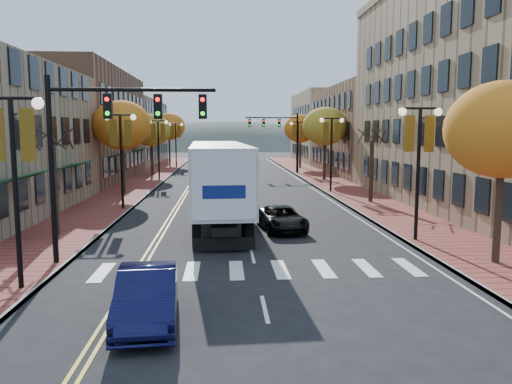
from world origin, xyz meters
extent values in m
plane|color=black|center=(0.00, 0.00, 0.00)|extent=(200.00, 200.00, 0.00)
cube|color=brown|center=(-9.00, 32.50, 0.07)|extent=(4.00, 85.00, 0.15)
cube|color=brown|center=(9.00, 32.50, 0.07)|extent=(4.00, 85.00, 0.15)
cube|color=brown|center=(-17.00, 36.00, 5.50)|extent=(12.00, 24.00, 11.00)
cube|color=#9E8966|center=(-17.00, 61.00, 4.75)|extent=(12.00, 26.00, 9.50)
cube|color=brown|center=(18.50, 42.00, 5.00)|extent=(15.00, 24.00, 10.00)
cube|color=#9E8966|center=(18.50, 64.00, 5.50)|extent=(15.00, 20.00, 11.00)
cylinder|color=#382619|center=(-9.00, 8.00, 2.25)|extent=(0.28, 0.28, 4.20)
cylinder|color=#382619|center=(-9.00, 24.00, 2.60)|extent=(0.28, 0.28, 4.90)
ellipsoid|color=orange|center=(-9.00, 24.00, 5.46)|extent=(4.48, 4.48, 3.81)
cylinder|color=#382619|center=(-9.00, 40.00, 2.42)|extent=(0.28, 0.28, 4.55)
ellipsoid|color=gold|center=(-9.00, 40.00, 5.07)|extent=(4.16, 4.16, 3.54)
cylinder|color=#382619|center=(-9.00, 58.00, 2.67)|extent=(0.28, 0.28, 5.04)
ellipsoid|color=orange|center=(-9.00, 58.00, 5.62)|extent=(4.61, 4.61, 3.92)
cylinder|color=#382619|center=(9.00, 2.00, 2.42)|extent=(0.28, 0.28, 4.55)
ellipsoid|color=orange|center=(9.00, 2.00, 5.07)|extent=(4.16, 4.16, 3.54)
cylinder|color=#382619|center=(9.00, 18.00, 2.25)|extent=(0.28, 0.28, 4.20)
cylinder|color=#382619|center=(9.00, 34.00, 2.60)|extent=(0.28, 0.28, 4.90)
ellipsoid|color=gold|center=(9.00, 34.00, 5.46)|extent=(4.48, 4.48, 3.81)
cylinder|color=#382619|center=(9.00, 50.00, 2.53)|extent=(0.28, 0.28, 4.76)
ellipsoid|color=orange|center=(9.00, 50.00, 5.30)|extent=(4.35, 4.35, 3.70)
cylinder|color=black|center=(-7.50, 0.00, 3.00)|extent=(0.16, 0.16, 6.00)
cylinder|color=black|center=(-7.50, 0.00, 6.00)|extent=(1.60, 0.10, 0.10)
sphere|color=#FFF2CC|center=(-6.70, 0.00, 5.85)|extent=(0.36, 0.36, 0.36)
cube|color=#BA8718|center=(-7.05, 0.00, 4.90)|extent=(0.45, 0.03, 1.60)
cylinder|color=black|center=(-7.50, 16.00, 3.00)|extent=(0.16, 0.16, 6.00)
cylinder|color=black|center=(-7.50, 16.00, 6.00)|extent=(1.60, 0.10, 0.10)
sphere|color=#FFF2CC|center=(-8.30, 16.00, 5.85)|extent=(0.36, 0.36, 0.36)
sphere|color=#FFF2CC|center=(-6.70, 16.00, 5.85)|extent=(0.36, 0.36, 0.36)
cube|color=#BA8718|center=(-7.95, 16.00, 4.90)|extent=(0.45, 0.03, 1.60)
cube|color=#BA8718|center=(-7.05, 16.00, 4.90)|extent=(0.45, 0.03, 1.60)
cylinder|color=black|center=(-7.50, 34.00, 3.00)|extent=(0.16, 0.16, 6.00)
cylinder|color=black|center=(-7.50, 34.00, 6.00)|extent=(1.60, 0.10, 0.10)
sphere|color=#FFF2CC|center=(-8.30, 34.00, 5.85)|extent=(0.36, 0.36, 0.36)
sphere|color=#FFF2CC|center=(-6.70, 34.00, 5.85)|extent=(0.36, 0.36, 0.36)
cube|color=#BA8718|center=(-7.95, 34.00, 4.90)|extent=(0.45, 0.03, 1.60)
cube|color=#BA8718|center=(-7.05, 34.00, 4.90)|extent=(0.45, 0.03, 1.60)
cylinder|color=black|center=(-7.50, 52.00, 3.00)|extent=(0.16, 0.16, 6.00)
cylinder|color=black|center=(-7.50, 52.00, 6.00)|extent=(1.60, 0.10, 0.10)
sphere|color=#FFF2CC|center=(-8.30, 52.00, 5.85)|extent=(0.36, 0.36, 0.36)
sphere|color=#FFF2CC|center=(-6.70, 52.00, 5.85)|extent=(0.36, 0.36, 0.36)
cube|color=#BA8718|center=(-7.95, 52.00, 4.90)|extent=(0.45, 0.03, 1.60)
cube|color=#BA8718|center=(-7.05, 52.00, 4.90)|extent=(0.45, 0.03, 1.60)
cylinder|color=black|center=(7.50, 6.00, 3.00)|extent=(0.16, 0.16, 6.00)
cylinder|color=black|center=(7.50, 6.00, 6.00)|extent=(1.60, 0.10, 0.10)
sphere|color=#FFF2CC|center=(6.70, 6.00, 5.85)|extent=(0.36, 0.36, 0.36)
sphere|color=#FFF2CC|center=(8.30, 6.00, 5.85)|extent=(0.36, 0.36, 0.36)
cube|color=#BA8718|center=(7.05, 6.00, 4.90)|extent=(0.45, 0.03, 1.60)
cube|color=#BA8718|center=(7.95, 6.00, 4.90)|extent=(0.45, 0.03, 1.60)
cylinder|color=black|center=(7.50, 24.00, 3.00)|extent=(0.16, 0.16, 6.00)
cylinder|color=black|center=(7.50, 24.00, 6.00)|extent=(1.60, 0.10, 0.10)
sphere|color=#FFF2CC|center=(6.70, 24.00, 5.85)|extent=(0.36, 0.36, 0.36)
sphere|color=#FFF2CC|center=(8.30, 24.00, 5.85)|extent=(0.36, 0.36, 0.36)
cube|color=#BA8718|center=(7.05, 24.00, 4.90)|extent=(0.45, 0.03, 1.60)
cube|color=#BA8718|center=(7.95, 24.00, 4.90)|extent=(0.45, 0.03, 1.60)
cylinder|color=black|center=(7.50, 42.00, 3.00)|extent=(0.16, 0.16, 6.00)
cylinder|color=black|center=(7.50, 42.00, 6.00)|extent=(1.60, 0.10, 0.10)
sphere|color=#FFF2CC|center=(6.70, 42.00, 5.85)|extent=(0.36, 0.36, 0.36)
sphere|color=#FFF2CC|center=(8.30, 42.00, 5.85)|extent=(0.36, 0.36, 0.36)
cube|color=#BA8718|center=(7.05, 42.00, 4.90)|extent=(0.45, 0.03, 1.60)
cube|color=#BA8718|center=(7.95, 42.00, 4.90)|extent=(0.45, 0.03, 1.60)
cylinder|color=black|center=(-7.40, 3.00, 3.50)|extent=(0.20, 0.20, 7.00)
cylinder|color=black|center=(-4.40, 3.00, 6.50)|extent=(6.00, 0.14, 0.14)
cube|color=black|center=(-5.30, 3.00, 5.90)|extent=(0.30, 0.25, 0.90)
sphere|color=#FF0C0C|center=(-5.30, 2.86, 6.15)|extent=(0.16, 0.16, 0.16)
cube|color=black|center=(-3.50, 3.00, 5.90)|extent=(0.30, 0.25, 0.90)
sphere|color=#FF0C0C|center=(-3.50, 2.86, 6.15)|extent=(0.16, 0.16, 0.16)
cube|color=black|center=(-1.88, 3.00, 5.90)|extent=(0.30, 0.25, 0.90)
sphere|color=#FF0C0C|center=(-1.88, 2.86, 6.15)|extent=(0.16, 0.16, 0.16)
cylinder|color=black|center=(7.40, 42.00, 3.50)|extent=(0.20, 0.20, 7.00)
cylinder|color=black|center=(4.40, 42.00, 6.50)|extent=(6.00, 0.14, 0.14)
cube|color=black|center=(5.30, 42.00, 5.90)|extent=(0.30, 0.25, 0.90)
sphere|color=#FF0C0C|center=(5.30, 41.86, 6.15)|extent=(0.16, 0.16, 0.16)
cube|color=black|center=(3.50, 42.00, 5.90)|extent=(0.30, 0.25, 0.90)
sphere|color=#FF0C0C|center=(3.50, 41.86, 6.15)|extent=(0.16, 0.16, 0.16)
cube|color=black|center=(1.88, 42.00, 5.90)|extent=(0.30, 0.25, 0.90)
sphere|color=#FF0C0C|center=(1.88, 41.86, 6.15)|extent=(0.16, 0.16, 0.16)
cube|color=black|center=(-1.42, 11.31, 0.92)|extent=(1.67, 14.08, 0.38)
cube|color=silver|center=(-1.42, 11.31, 2.81)|extent=(3.40, 14.16, 3.03)
cube|color=black|center=(-1.79, 19.94, 1.78)|extent=(2.84, 3.35, 2.70)
cylinder|color=black|center=(-2.32, 5.64, 0.54)|extent=(0.42, 1.10, 1.08)
cylinder|color=black|center=(-0.05, 5.74, 0.54)|extent=(0.42, 1.10, 1.08)
cylinder|color=black|center=(-2.37, 6.94, 0.54)|extent=(0.42, 1.10, 1.08)
cylinder|color=black|center=(-0.11, 7.03, 0.54)|extent=(0.42, 1.10, 1.08)
cylinder|color=black|center=(-2.87, 18.60, 0.54)|extent=(0.42, 1.10, 1.08)
cylinder|color=black|center=(-0.60, 18.70, 0.54)|extent=(0.42, 1.10, 1.08)
cylinder|color=black|center=(-2.97, 20.98, 0.54)|extent=(0.42, 1.10, 1.08)
cylinder|color=black|center=(-0.70, 21.07, 0.54)|extent=(0.42, 1.10, 1.08)
imported|color=black|center=(-3.17, -2.74, 0.72)|extent=(1.87, 4.47, 1.44)
imported|color=black|center=(1.79, 9.20, 0.61)|extent=(2.49, 4.58, 1.22)
imported|color=white|center=(-2.80, 55.51, 0.68)|extent=(2.11, 4.18, 1.37)
imported|color=#AFAEB6|center=(1.91, 60.49, 0.69)|extent=(2.19, 4.87, 1.38)
imported|color=#B7B7BF|center=(3.60, 68.88, 0.80)|extent=(1.81, 4.91, 1.61)
camera|label=1|loc=(-1.13, -15.59, 5.04)|focal=35.00mm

